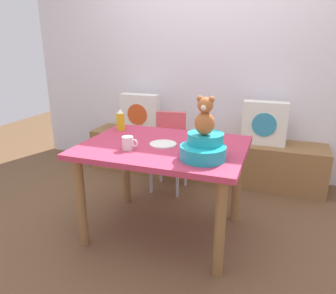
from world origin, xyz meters
The scene contains 14 objects.
ground_plane centered at (0.00, 0.00, 0.00)m, with size 8.00×8.00×0.00m, color brown.
back_wall centered at (0.00, 1.47, 1.30)m, with size 4.40×0.10×2.60m, color silver.
window_bench centered at (0.00, 1.20, 0.23)m, with size 2.60×0.44×0.46m, color olive.
pillow_floral_left centered at (-0.73, 1.18, 0.68)m, with size 0.44×0.15×0.44m.
pillow_floral_right centered at (0.66, 1.18, 0.68)m, with size 0.44×0.15×0.44m.
book_stack centered at (0.01, 1.20, 0.50)m, with size 0.20×0.14×0.07m, color #5D8CB7.
dining_table centered at (0.00, 0.00, 0.63)m, with size 1.20×0.90×0.74m.
highchair centered at (-0.23, 0.76, 0.52)m, with size 0.37×0.49×0.79m.
infant_seat_teal centered at (0.35, -0.18, 0.81)m, with size 0.30×0.33×0.16m.
teddy_bear centered at (0.35, -0.18, 1.02)m, with size 0.13×0.12×0.25m.
ketchup_bottle centered at (-0.49, 0.26, 0.83)m, with size 0.07×0.07×0.18m.
coffee_mug centered at (-0.20, -0.19, 0.79)m, with size 0.12×0.08×0.09m.
dinner_plate_near centered at (0.00, -0.01, 0.75)m, with size 0.20×0.20×0.01m, color white.
table_fork centered at (0.26, 0.12, 0.74)m, with size 0.02×0.17×0.01m, color silver.
Camera 1 is at (0.79, -2.11, 1.47)m, focal length 34.11 mm.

